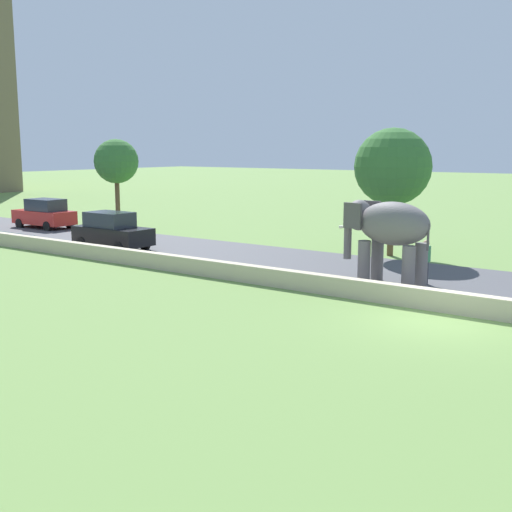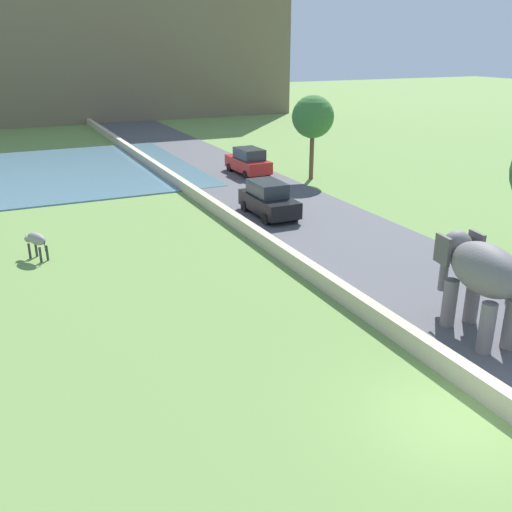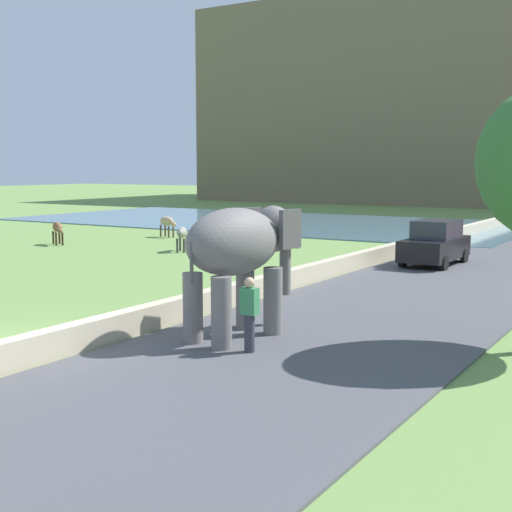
% 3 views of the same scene
% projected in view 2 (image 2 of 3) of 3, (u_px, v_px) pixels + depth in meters
% --- Properties ---
extents(ground_plane, '(220.00, 220.00, 0.00)m').
position_uv_depth(ground_plane, '(457.00, 419.00, 13.63)').
color(ground_plane, '#6B8E47').
extents(road_surface, '(7.00, 120.00, 0.06)m').
position_uv_depth(road_surface, '(271.00, 199.00, 32.57)').
color(road_surface, '#4C4C51').
rests_on(road_surface, ground).
extents(barrier_wall, '(0.40, 110.00, 0.63)m').
position_uv_depth(barrier_wall, '(222.00, 211.00, 29.26)').
color(barrier_wall, beige).
rests_on(barrier_wall, ground).
extents(elephant, '(1.75, 3.55, 2.99)m').
position_uv_depth(elephant, '(480.00, 273.00, 16.89)').
color(elephant, slate).
rests_on(elephant, ground).
extents(car_black, '(1.82, 4.01, 1.80)m').
position_uv_depth(car_black, '(269.00, 199.00, 29.19)').
color(car_black, black).
rests_on(car_black, ground).
extents(car_red, '(1.87, 4.04, 1.80)m').
position_uv_depth(car_red, '(248.00, 161.00, 38.46)').
color(car_red, red).
rests_on(car_red, ground).
extents(cow_grey, '(0.95, 1.38, 1.15)m').
position_uv_depth(cow_grey, '(36.00, 240.00, 23.40)').
color(cow_grey, gray).
rests_on(cow_grey, ground).
extents(tree_mid, '(2.67, 2.67, 5.34)m').
position_uv_depth(tree_mid, '(313.00, 117.00, 36.20)').
color(tree_mid, brown).
rests_on(tree_mid, ground).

